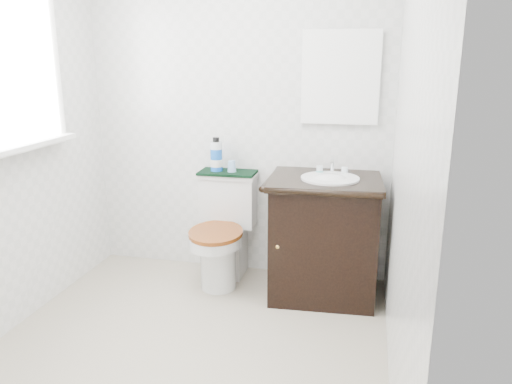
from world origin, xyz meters
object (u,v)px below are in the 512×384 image
at_px(mouthwash_bottle, 216,156).
at_px(cup, 232,166).
at_px(trash_bin, 295,258).
at_px(vanity, 324,234).
at_px(toilet, 224,235).

height_order(mouthwash_bottle, cup, mouthwash_bottle).
bearing_deg(trash_bin, vanity, -41.43).
bearing_deg(trash_bin, mouthwash_bottle, -178.81).
distance_m(vanity, trash_bin, 0.41).
bearing_deg(trash_bin, toilet, -165.36).
height_order(toilet, mouthwash_bottle, mouthwash_bottle).
xyz_separation_m(toilet, cup, (0.03, 0.11, 0.49)).
bearing_deg(vanity, trash_bin, 138.57).
bearing_deg(cup, mouthwash_bottle, 177.86).
relative_size(vanity, mouthwash_bottle, 3.78).
relative_size(toilet, vanity, 0.84).
relative_size(vanity, trash_bin, 3.09).
bearing_deg(vanity, mouthwash_bottle, 167.08).
xyz_separation_m(toilet, trash_bin, (0.50, 0.13, -0.19)).
bearing_deg(cup, trash_bin, 2.02).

